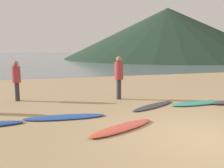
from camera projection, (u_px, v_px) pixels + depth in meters
ground_plane at (101, 84)px, 15.36m from camera, size 120.00×120.00×0.20m
ocean_water at (52, 56)px, 65.46m from camera, size 140.00×100.00×0.01m
headland_hill at (167, 33)px, 49.97m from camera, size 41.77×41.77×10.09m
surfboard_2 at (65, 117)px, 7.54m from camera, size 2.53×0.79×0.07m
surfboard_3 at (122, 128)px, 6.50m from camera, size 2.23×1.43×0.09m
surfboard_4 at (153, 106)px, 9.00m from camera, size 2.25×1.48×0.06m
surfboard_5 at (197, 103)px, 9.38m from camera, size 2.33×0.71×0.08m
person_1 at (119, 74)px, 10.19m from camera, size 0.36×0.36×1.79m
person_2 at (16, 77)px, 9.86m from camera, size 0.33×0.33×1.63m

